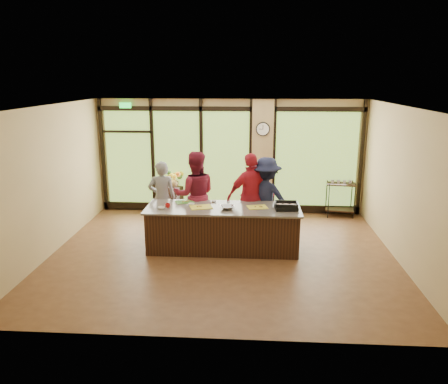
# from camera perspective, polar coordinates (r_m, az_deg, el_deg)

# --- Properties ---
(floor) EXTENTS (7.00, 7.00, 0.00)m
(floor) POSITION_cam_1_polar(r_m,az_deg,el_deg) (9.08, -0.25, -8.12)
(floor) COLOR brown
(floor) RESTS_ON ground
(ceiling) EXTENTS (7.00, 7.00, 0.00)m
(ceiling) POSITION_cam_1_polar(r_m,az_deg,el_deg) (8.38, -0.28, 11.13)
(ceiling) COLOR silver
(ceiling) RESTS_ON back_wall
(back_wall) EXTENTS (7.00, 0.00, 7.00)m
(back_wall) POSITION_cam_1_polar(r_m,az_deg,el_deg) (11.54, 0.77, 4.63)
(back_wall) COLOR tan
(back_wall) RESTS_ON floor
(left_wall) EXTENTS (0.00, 6.00, 6.00)m
(left_wall) POSITION_cam_1_polar(r_m,az_deg,el_deg) (9.51, -21.81, 1.36)
(left_wall) COLOR tan
(left_wall) RESTS_ON floor
(right_wall) EXTENTS (0.00, 6.00, 6.00)m
(right_wall) POSITION_cam_1_polar(r_m,az_deg,el_deg) (9.07, 22.37, 0.69)
(right_wall) COLOR tan
(right_wall) RESTS_ON floor
(window_wall) EXTENTS (6.90, 0.12, 3.00)m
(window_wall) POSITION_cam_1_polar(r_m,az_deg,el_deg) (11.51, 1.57, 4.06)
(window_wall) COLOR tan
(window_wall) RESTS_ON floor
(island_base) EXTENTS (3.10, 1.00, 0.88)m
(island_base) POSITION_cam_1_polar(r_m,az_deg,el_deg) (9.20, -0.13, -4.87)
(island_base) COLOR black
(island_base) RESTS_ON floor
(countertop) EXTENTS (3.20, 1.10, 0.04)m
(countertop) POSITION_cam_1_polar(r_m,az_deg,el_deg) (9.06, -0.13, -2.13)
(countertop) COLOR #6E635B
(countertop) RESTS_ON island_base
(wall_clock) EXTENTS (0.36, 0.04, 0.36)m
(wall_clock) POSITION_cam_1_polar(r_m,az_deg,el_deg) (11.29, 5.10, 8.19)
(wall_clock) COLOR black
(wall_clock) RESTS_ON window_wall
(cook_left) EXTENTS (0.70, 0.53, 1.72)m
(cook_left) POSITION_cam_1_polar(r_m,az_deg,el_deg) (10.05, -8.09, -0.80)
(cook_left) COLOR slate
(cook_left) RESTS_ON floor
(cook_midleft) EXTENTS (1.05, 0.88, 1.96)m
(cook_midleft) POSITION_cam_1_polar(r_m,az_deg,el_deg) (9.79, -3.80, -0.36)
(cook_midleft) COLOR maroon
(cook_midleft) RESTS_ON floor
(cook_midright) EXTENTS (1.23, 0.88, 1.94)m
(cook_midright) POSITION_cam_1_polar(r_m,az_deg,el_deg) (9.68, 3.59, -0.60)
(cook_midright) COLOR #B11B29
(cook_midright) RESTS_ON floor
(cook_right) EXTENTS (1.34, 1.01, 1.84)m
(cook_right) POSITION_cam_1_polar(r_m,az_deg,el_deg) (9.79, 5.50, -0.78)
(cook_right) COLOR #181B34
(cook_right) RESTS_ON floor
(roasting_pan) EXTENTS (0.48, 0.39, 0.08)m
(roasting_pan) POSITION_cam_1_polar(r_m,az_deg,el_deg) (8.99, 8.13, -2.01)
(roasting_pan) COLOR black
(roasting_pan) RESTS_ON countertop
(mixing_bowl) EXTENTS (0.34, 0.34, 0.07)m
(mixing_bowl) POSITION_cam_1_polar(r_m,az_deg,el_deg) (8.92, 0.44, -2.02)
(mixing_bowl) COLOR silver
(mixing_bowl) RESTS_ON countertop
(cutting_board_left) EXTENTS (0.45, 0.40, 0.01)m
(cutting_board_left) POSITION_cam_1_polar(r_m,az_deg,el_deg) (9.46, -5.17, -1.28)
(cutting_board_left) COLOR #448931
(cutting_board_left) RESTS_ON countertop
(cutting_board_center) EXTENTS (0.52, 0.45, 0.01)m
(cutting_board_center) POSITION_cam_1_polar(r_m,az_deg,el_deg) (9.05, -3.02, -1.98)
(cutting_board_center) COLOR gold
(cutting_board_center) RESTS_ON countertop
(cutting_board_right) EXTENTS (0.46, 0.39, 0.01)m
(cutting_board_right) POSITION_cam_1_polar(r_m,az_deg,el_deg) (9.07, 4.37, -1.98)
(cutting_board_right) COLOR gold
(cutting_board_right) RESTS_ON countertop
(prep_bowl_near) EXTENTS (0.17, 0.17, 0.04)m
(prep_bowl_near) POSITION_cam_1_polar(r_m,az_deg,el_deg) (9.02, -8.18, -2.07)
(prep_bowl_near) COLOR white
(prep_bowl_near) RESTS_ON countertop
(prep_bowl_mid) EXTENTS (0.16, 0.16, 0.04)m
(prep_bowl_mid) POSITION_cam_1_polar(r_m,az_deg,el_deg) (9.21, -4.29, -1.61)
(prep_bowl_mid) COLOR white
(prep_bowl_mid) RESTS_ON countertop
(prep_bowl_far) EXTENTS (0.16, 0.16, 0.03)m
(prep_bowl_far) POSITION_cam_1_polar(r_m,az_deg,el_deg) (9.45, -1.36, -1.19)
(prep_bowl_far) COLOR white
(prep_bowl_far) RESTS_ON countertop
(red_ramekin) EXTENTS (0.13, 0.13, 0.08)m
(red_ramekin) POSITION_cam_1_polar(r_m,az_deg,el_deg) (9.11, -7.35, -1.74)
(red_ramekin) COLOR #B21112
(red_ramekin) RESTS_ON countertop
(flower_stand) EXTENTS (0.47, 0.47, 0.72)m
(flower_stand) POSITION_cam_1_polar(r_m,az_deg,el_deg) (11.72, -6.49, -1.03)
(flower_stand) COLOR black
(flower_stand) RESTS_ON floor
(flower_vase) EXTENTS (0.32, 0.32, 0.27)m
(flower_vase) POSITION_cam_1_polar(r_m,az_deg,el_deg) (11.60, -6.56, 1.33)
(flower_vase) COLOR #927B4F
(flower_vase) RESTS_ON flower_stand
(bar_cart) EXTENTS (0.77, 0.51, 0.98)m
(bar_cart) POSITION_cam_1_polar(r_m,az_deg,el_deg) (11.71, 14.97, -0.31)
(bar_cart) COLOR black
(bar_cart) RESTS_ON floor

